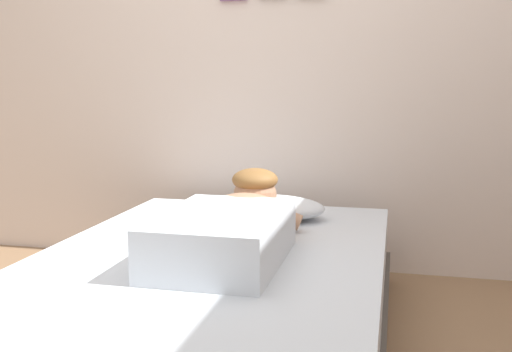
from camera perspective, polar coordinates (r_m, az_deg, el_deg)
back_wall at (r=3.33m, az=1.87°, el=12.78°), size 3.86×0.12×2.50m
bed at (r=2.33m, az=-4.13°, el=-11.98°), size 1.32×1.94×0.39m
pillow at (r=2.79m, az=1.35°, el=-3.03°), size 0.52×0.32×0.11m
person_lying at (r=2.23m, az=-2.26°, el=-4.70°), size 0.43×0.92×0.27m
coffee_cup at (r=2.67m, az=1.40°, el=-3.97°), size 0.12×0.09×0.07m
cell_phone at (r=2.01m, az=-4.91°, el=-9.25°), size 0.07×0.14×0.01m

